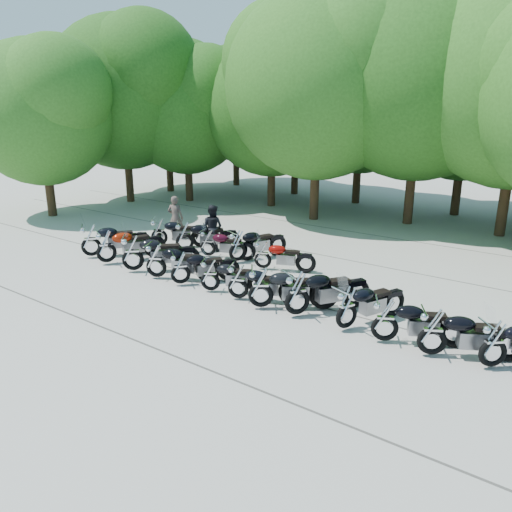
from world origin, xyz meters
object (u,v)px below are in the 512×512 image
Objects in this scene: motorcycle_12 at (494,343)px; motorcycle_3 at (156,259)px; motorcycle_5 at (210,274)px; motorcycle_13 at (159,231)px; motorcycle_0 at (91,239)px; motorcycle_14 at (185,235)px; motorcycle_8 at (297,292)px; motorcycle_15 at (208,242)px; motorcycle_10 at (385,318)px; motorcycle_2 at (132,252)px; motorcycle_17 at (263,253)px; motorcycle_16 at (237,245)px; rider_1 at (212,228)px; motorcycle_1 at (106,245)px; motorcycle_9 at (347,306)px; motorcycle_4 at (180,267)px; motorcycle_6 at (238,280)px; motorcycle_7 at (261,286)px; motorcycle_11 at (433,331)px; rider_0 at (176,218)px.

motorcycle_3 is at bearing 48.01° from motorcycle_12.
motorcycle_13 reaches higher than motorcycle_5.
motorcycle_14 is at bearing -95.46° from motorcycle_0.
motorcycle_15 is at bearing 7.03° from motorcycle_8.
motorcycle_5 is 0.92× the size of motorcycle_10.
motorcycle_2 is 1.16× the size of motorcycle_12.
motorcycle_17 is at bearing -29.88° from motorcycle_5.
motorcycle_16 is 1.95m from rider_1.
motorcycle_13 is 1.12× the size of motorcycle_17.
motorcycle_14 is 1.02× the size of motorcycle_16.
rider_1 is at bearing 10.08° from motorcycle_15.
motorcycle_1 is 9.37m from motorcycle_9.
motorcycle_14 is at bearing -122.81° from motorcycle_13.
motorcycle_5 is at bearing 120.04° from rider_1.
motorcycle_4 is 0.86× the size of motorcycle_8.
motorcycle_14 reaches higher than motorcycle_15.
motorcycle_6 is at bearing -140.24° from motorcycle_4.
motorcycle_17 is (3.66, 0.05, -0.10)m from motorcycle_14.
motorcycle_7 is 2.53m from motorcycle_9.
motorcycle_4 is 6.74m from motorcycle_10.
motorcycle_2 is 3.68m from rider_1.
motorcycle_10 reaches higher than motorcycle_17.
motorcycle_5 is (5.94, -0.08, -0.13)m from motorcycle_0.
motorcycle_12 is at bearing -143.30° from motorcycle_0.
motorcycle_4 is at bearing 134.64° from motorcycle_17.
motorcycle_14 is at bearing 24.62° from motorcycle_5.
motorcycle_11 is at bearing -144.33° from motorcycle_0.
motorcycle_2 is 1.11× the size of motorcycle_13.
motorcycle_10 is 10.94m from motorcycle_13.
motorcycle_7 is at bearing 41.47° from motorcycle_8.
motorcycle_2 is (1.46, -0.04, 0.03)m from motorcycle_1.
motorcycle_10 is (10.42, -0.02, -0.06)m from motorcycle_1.
motorcycle_16 is at bearing -45.19° from motorcycle_3.
motorcycle_12 is (9.09, 0.20, 0.02)m from motorcycle_4.
motorcycle_5 is at bearing -171.21° from motorcycle_14.
motorcycle_8 is 1.09× the size of motorcycle_13.
motorcycle_3 reaches higher than motorcycle_5.
motorcycle_6 is at bearing 128.81° from rider_1.
motorcycle_13 reaches higher than motorcycle_9.
motorcycle_1 is 2.70m from motorcycle_13.
motorcycle_7 is 6.30m from motorcycle_14.
motorcycle_2 is 8.96m from motorcycle_10.
motorcycle_7 reaches higher than motorcycle_15.
rider_1 is at bearing -0.02° from motorcycle_16.
motorcycle_9 is at bearing 57.49° from motorcycle_11.
motorcycle_15 is 1.11× the size of rider_0.
motorcycle_11 is at bearing 57.26° from motorcycle_12.
motorcycle_4 is 7.87m from motorcycle_11.
motorcycle_2 is 11.32m from motorcycle_12.
motorcycle_3 is 1.07m from motorcycle_4.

